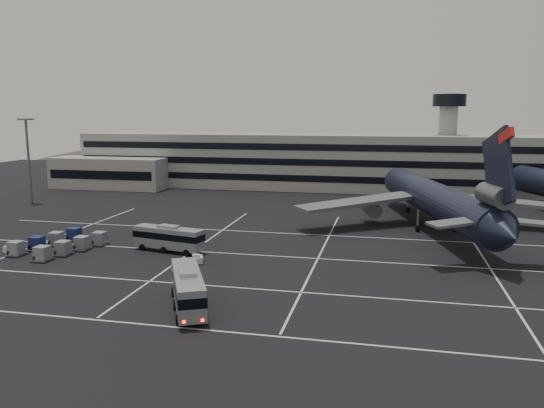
{
  "coord_description": "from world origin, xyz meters",
  "views": [
    {
      "loc": [
        20.87,
        -65.16,
        19.53
      ],
      "look_at": [
        2.79,
        16.88,
        5.0
      ],
      "focal_mm": 35.0,
      "sensor_mm": 36.0,
      "label": 1
    }
  ],
  "objects_px": {
    "tug_a": "(12,248)",
    "uld_cluster": "(60,244)",
    "bus_near": "(188,287)",
    "trijet_main": "(435,199)",
    "bus_far": "(169,237)"
  },
  "relations": [
    {
      "from": "trijet_main",
      "to": "uld_cluster",
      "type": "distance_m",
      "value": 59.55
    },
    {
      "from": "bus_near",
      "to": "uld_cluster",
      "type": "xyz_separation_m",
      "value": [
        -26.47,
        17.63,
        -1.24
      ]
    },
    {
      "from": "trijet_main",
      "to": "bus_near",
      "type": "relative_size",
      "value": 4.93
    },
    {
      "from": "bus_near",
      "to": "bus_far",
      "type": "distance_m",
      "value": 23.2
    },
    {
      "from": "trijet_main",
      "to": "bus_far",
      "type": "height_order",
      "value": "trijet_main"
    },
    {
      "from": "tug_a",
      "to": "bus_near",
      "type": "bearing_deg",
      "value": -8.54
    },
    {
      "from": "uld_cluster",
      "to": "trijet_main",
      "type": "bearing_deg",
      "value": 25.56
    },
    {
      "from": "trijet_main",
      "to": "bus_far",
      "type": "xyz_separation_m",
      "value": [
        -38.03,
        -22.79,
        -3.18
      ]
    },
    {
      "from": "bus_near",
      "to": "bus_far",
      "type": "height_order",
      "value": "bus_near"
    },
    {
      "from": "tug_a",
      "to": "uld_cluster",
      "type": "xyz_separation_m",
      "value": [
        5.78,
        2.55,
        0.35
      ]
    },
    {
      "from": "trijet_main",
      "to": "bus_near",
      "type": "bearing_deg",
      "value": -135.84
    },
    {
      "from": "trijet_main",
      "to": "bus_far",
      "type": "bearing_deg",
      "value": -162.82
    },
    {
      "from": "tug_a",
      "to": "uld_cluster",
      "type": "height_order",
      "value": "uld_cluster"
    },
    {
      "from": "bus_far",
      "to": "tug_a",
      "type": "xyz_separation_m",
      "value": [
        -21.34,
        -5.38,
        -1.43
      ]
    },
    {
      "from": "bus_far",
      "to": "trijet_main",
      "type": "bearing_deg",
      "value": -46.72
    }
  ]
}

